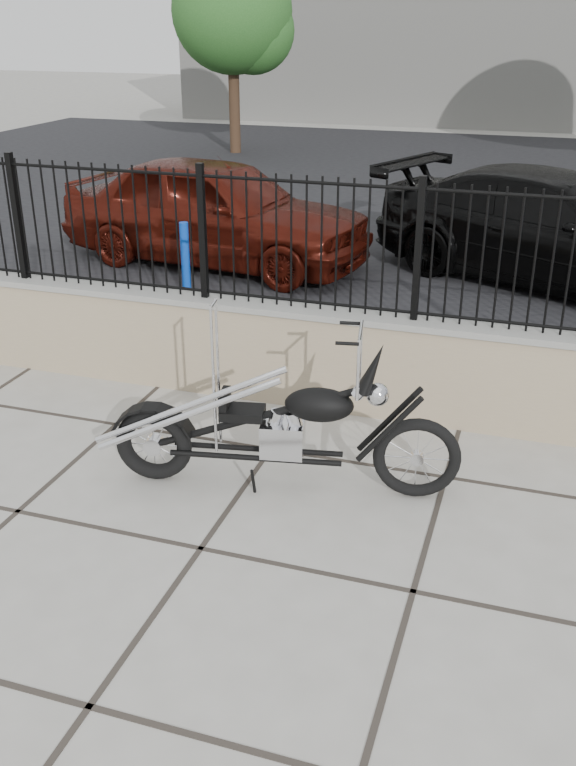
{
  "coord_description": "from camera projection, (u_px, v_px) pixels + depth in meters",
  "views": [
    {
      "loc": [
        2.03,
        -4.26,
        3.42
      ],
      "look_at": [
        0.24,
        1.24,
        0.77
      ],
      "focal_mm": 38.0,
      "sensor_mm": 36.0,
      "label": 1
    }
  ],
  "objects": [
    {
      "name": "chopper_motorcycle",
      "position": [
        276.0,
        399.0,
        6.11
      ],
      "size": [
        2.62,
        0.92,
        1.55
      ],
      "primitive_type": null,
      "rotation": [
        0.0,
        0.0,
        0.18
      ],
      "color": "black",
      "rests_on": "ground_plane"
    },
    {
      "name": "parking_lot",
      "position": [
        448.0,
        198.0,
        16.49
      ],
      "size": [
        30.0,
        30.0,
        0.0
      ],
      "primitive_type": "plane",
      "color": "black",
      "rests_on": "ground"
    },
    {
      "name": "ground_plane",
      "position": [
        201.0,
        549.0,
        5.68
      ],
      "size": [
        90.0,
        90.0,
        0.0
      ],
      "primitive_type": "plane",
      "color": "#99968E",
      "rests_on": "ground"
    },
    {
      "name": "retaining_wall",
      "position": [
        305.0,
        356.0,
        7.64
      ],
      "size": [
        14.0,
        0.36,
        0.96
      ],
      "primitive_type": "cube",
      "color": "gray",
      "rests_on": "ground_plane"
    },
    {
      "name": "iron_fence",
      "position": [
        306.0,
        244.0,
        7.2
      ],
      "size": [
        14.0,
        0.08,
        1.2
      ],
      "primitive_type": "cube",
      "color": "black",
      "rests_on": "retaining_wall"
    },
    {
      "name": "bollard_a",
      "position": [
        185.0,
        259.0,
        10.62
      ],
      "size": [
        0.15,
        0.15,
        0.98
      ],
      "primitive_type": "cylinder",
      "rotation": [
        0.0,
        0.0,
        -0.3
      ],
      "color": "#0E17D9",
      "rests_on": "ground_plane"
    },
    {
      "name": "car_red",
      "position": [
        216.0,
        211.0,
        11.89
      ],
      "size": [
        4.84,
        2.46,
        1.58
      ],
      "primitive_type": "imported",
      "rotation": [
        0.0,
        0.0,
        1.44
      ],
      "color": "#441109",
      "rests_on": "parking_lot"
    },
    {
      "name": "tree_left",
      "position": [
        232.0,
        5.0,
        20.47
      ],
      "size": [
        3.07,
        3.07,
        5.19
      ],
      "rotation": [
        0.0,
        0.0,
        0.37
      ],
      "color": "#382619",
      "rests_on": "ground_plane"
    },
    {
      "name": "car_black",
      "position": [
        558.0,
        229.0,
        11.02
      ],
      "size": [
        5.56,
        3.94,
        1.49
      ],
      "primitive_type": "imported",
      "rotation": [
        0.0,
        0.0,
        1.17
      ],
      "color": "black",
      "rests_on": "parking_lot"
    }
  ]
}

